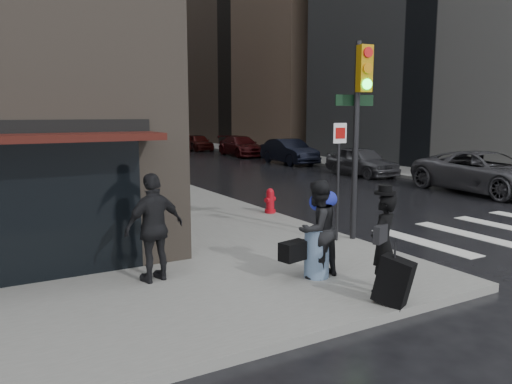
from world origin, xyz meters
TOP-DOWN VIEW (x-y plane):
  - ground at (0.00, 0.00)m, footprint 140.00×140.00m
  - sidewalk_left at (0.00, 27.00)m, footprint 4.00×50.00m
  - sidewalk_right at (13.50, 27.00)m, footprint 3.00×50.00m
  - bldg_right_far at (26.00, 58.00)m, footprint 22.00×20.00m
  - bldg_distant at (6.00, 78.00)m, footprint 40.00×12.00m
  - man_overcoat at (-0.07, -1.37)m, footprint 0.88×1.18m
  - man_jeans at (-0.51, -0.14)m, footprint 1.27×0.83m
  - man_greycoat at (-3.04, 1.09)m, footprint 1.18×0.68m
  - traffic_light at (1.85, 1.57)m, footprint 1.11×0.54m
  - fire_hydrant at (1.80, 5.21)m, footprint 0.42×0.32m
  - parked_car_0 at (11.36, 5.05)m, footprint 3.04×5.93m
  - parked_car_1 at (10.94, 11.57)m, footprint 1.83×4.26m
  - parked_car_2 at (10.99, 18.10)m, footprint 1.78×4.64m
  - parked_car_3 at (11.18, 24.62)m, footprint 2.32×5.05m
  - parked_car_4 at (10.67, 31.15)m, footprint 1.82×4.01m
  - parked_car_5 at (11.17, 37.67)m, footprint 2.01×4.98m

SIDE VIEW (x-z plane):
  - ground at x=0.00m, z-range 0.00..0.00m
  - sidewalk_left at x=0.00m, z-range 0.00..0.15m
  - sidewalk_right at x=13.50m, z-range 0.00..0.15m
  - fire_hydrant at x=1.80m, z-range 0.11..0.84m
  - parked_car_4 at x=10.67m, z-range 0.00..1.34m
  - parked_car_3 at x=11.18m, z-range 0.00..1.43m
  - parked_car_1 at x=10.94m, z-range 0.00..1.43m
  - parked_car_2 at x=10.99m, z-range 0.00..1.51m
  - parked_car_0 at x=11.36m, z-range 0.00..1.60m
  - parked_car_5 at x=11.17m, z-range 0.00..1.61m
  - man_overcoat at x=-0.07m, z-range 0.00..1.79m
  - man_jeans at x=-0.51m, z-range 0.15..1.89m
  - man_greycoat at x=-3.04m, z-range 0.15..2.04m
  - traffic_light at x=1.85m, z-range 0.80..5.25m
  - bldg_right_far at x=26.00m, z-range 0.00..25.00m
  - bldg_distant at x=6.00m, z-range 0.00..32.00m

